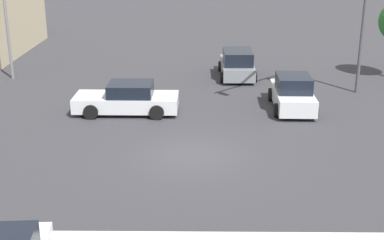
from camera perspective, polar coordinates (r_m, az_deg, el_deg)
The scene contains 4 objects.
ground_plane at distance 20.50m, azimuth 0.00°, elevation -3.75°, with size 131.81×131.81×0.00m, color #333338.
car_2 at distance 26.13m, azimuth 10.69°, elevation 2.77°, with size 2.05×4.17×1.67m.
car_3 at distance 31.65m, azimuth 4.84°, elevation 5.94°, with size 2.08×4.29×1.65m.
car_4 at distance 25.30m, azimuth -6.90°, elevation 2.22°, with size 4.87×2.20×1.45m.
Camera 1 is at (0.20, -18.88, 7.98)m, focal length 50.00 mm.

